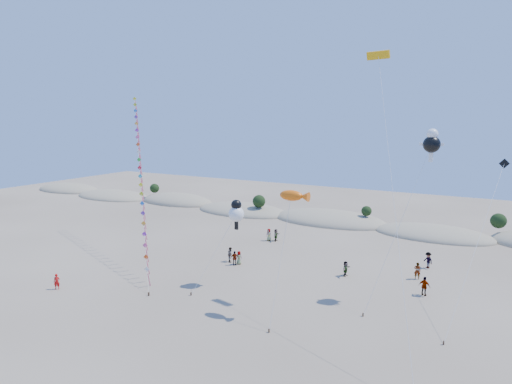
{
  "coord_description": "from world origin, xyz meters",
  "views": [
    {
      "loc": [
        22.11,
        -20.17,
        16.3
      ],
      "look_at": [
        3.46,
        14.0,
        9.72
      ],
      "focal_mm": 30.0,
      "sensor_mm": 36.0,
      "label": 1
    }
  ],
  "objects_px": {
    "kite_train": "(140,170)",
    "fish_kite": "(294,196)",
    "flyer_foreground": "(57,282)",
    "parafoil_kite": "(379,62)"
  },
  "relations": [
    {
      "from": "kite_train",
      "to": "flyer_foreground",
      "type": "relative_size",
      "value": 12.87
    },
    {
      "from": "parafoil_kite",
      "to": "fish_kite",
      "type": "bearing_deg",
      "value": -127.49
    },
    {
      "from": "fish_kite",
      "to": "flyer_foreground",
      "type": "xyz_separation_m",
      "value": [
        -22.2,
        -6.32,
        -9.37
      ]
    },
    {
      "from": "fish_kite",
      "to": "parafoil_kite",
      "type": "bearing_deg",
      "value": 52.51
    },
    {
      "from": "flyer_foreground",
      "to": "kite_train",
      "type": "bearing_deg",
      "value": 55.22
    },
    {
      "from": "kite_train",
      "to": "fish_kite",
      "type": "height_order",
      "value": "kite_train"
    },
    {
      "from": "parafoil_kite",
      "to": "kite_train",
      "type": "bearing_deg",
      "value": 179.03
    },
    {
      "from": "kite_train",
      "to": "parafoil_kite",
      "type": "height_order",
      "value": "parafoil_kite"
    },
    {
      "from": "fish_kite",
      "to": "kite_train",
      "type": "bearing_deg",
      "value": 163.7
    },
    {
      "from": "flyer_foreground",
      "to": "parafoil_kite",
      "type": "bearing_deg",
      "value": -14.82
    }
  ]
}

